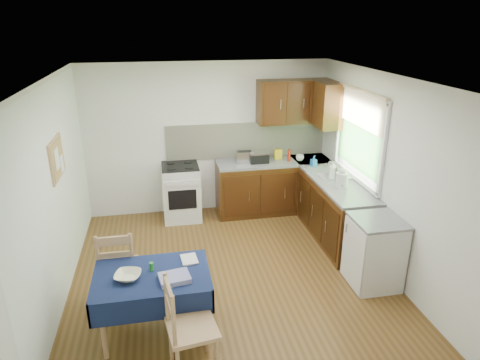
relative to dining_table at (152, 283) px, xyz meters
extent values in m
plane|color=#4F3615|center=(0.96, 0.94, -0.60)|extent=(4.20, 4.20, 0.00)
cube|color=white|center=(0.96, 0.94, 1.90)|extent=(4.00, 4.20, 0.02)
cube|color=silver|center=(0.96, 3.04, 0.65)|extent=(4.00, 0.02, 2.50)
cube|color=silver|center=(0.96, -1.16, 0.65)|extent=(4.00, 0.02, 2.50)
cube|color=white|center=(-1.04, 0.94, 0.65)|extent=(0.02, 4.20, 2.50)
cube|color=silver|center=(2.96, 0.94, 0.65)|extent=(0.02, 4.20, 2.50)
cube|color=black|center=(2.01, 2.74, -0.17)|extent=(1.90, 0.60, 0.86)
cube|color=black|center=(2.66, 1.59, -0.17)|extent=(0.60, 1.70, 0.86)
cube|color=slate|center=(2.01, 2.74, 0.28)|extent=(1.90, 0.60, 0.04)
cube|color=slate|center=(2.66, 1.59, 0.28)|extent=(0.60, 1.70, 0.04)
cube|color=slate|center=(2.66, 2.74, 0.28)|extent=(0.60, 0.60, 0.04)
cube|color=beige|center=(1.61, 3.02, 0.60)|extent=(2.70, 0.02, 0.60)
cube|color=black|center=(2.36, 2.86, 1.25)|extent=(1.20, 0.35, 0.70)
cube|color=black|center=(2.78, 2.44, 1.25)|extent=(0.35, 0.50, 0.70)
cube|color=silver|center=(0.46, 2.74, -0.15)|extent=(0.60, 0.60, 0.90)
cube|color=black|center=(0.46, 2.74, 0.31)|extent=(0.58, 0.58, 0.02)
cube|color=black|center=(0.46, 2.43, -0.15)|extent=(0.44, 0.01, 0.32)
cube|color=#295A25|center=(2.94, 1.64, 0.90)|extent=(0.01, 1.40, 0.85)
cube|color=silver|center=(2.93, 1.64, 1.55)|extent=(0.04, 1.48, 0.06)
cube|color=silver|center=(2.93, 1.64, 0.35)|extent=(0.04, 1.48, 0.06)
cube|color=tan|center=(2.91, 1.64, 1.33)|extent=(0.02, 1.36, 0.44)
cube|color=silver|center=(2.66, 0.39, -0.17)|extent=(0.55, 0.58, 0.85)
cube|color=slate|center=(2.66, 0.39, 0.27)|extent=(0.58, 0.60, 0.03)
cube|color=#AB8155|center=(-1.02, 1.24, 1.00)|extent=(0.02, 0.62, 0.47)
cube|color=#A98846|center=(-1.00, 1.24, 1.00)|extent=(0.01, 0.56, 0.41)
cube|color=white|center=(-0.99, 1.16, 1.02)|extent=(0.00, 0.18, 0.24)
cube|color=white|center=(-0.99, 1.36, 0.90)|extent=(0.00, 0.15, 0.20)
cube|color=#0E173A|center=(0.00, 0.00, 0.09)|extent=(1.13, 0.75, 0.03)
cube|color=#0E173A|center=(0.00, -0.39, -0.03)|extent=(1.17, 0.02, 0.26)
cube|color=#0E173A|center=(0.00, 0.39, -0.03)|extent=(1.17, 0.02, 0.26)
cube|color=#0E173A|center=(-0.57, 0.00, -0.03)|extent=(0.02, 0.79, 0.26)
cube|color=#0E173A|center=(0.57, 0.00, -0.03)|extent=(0.02, 0.79, 0.26)
cylinder|color=#AB8155|center=(-0.48, -0.30, -0.26)|extent=(0.05, 0.05, 0.67)
cylinder|color=#AB8155|center=(0.48, -0.30, -0.26)|extent=(0.05, 0.05, 0.67)
cylinder|color=#AB8155|center=(-0.48, 0.30, -0.26)|extent=(0.05, 0.05, 0.67)
cylinder|color=#AB8155|center=(0.48, 0.30, -0.26)|extent=(0.05, 0.05, 0.67)
cube|color=#AB8155|center=(-0.38, 0.58, -0.13)|extent=(0.44, 0.44, 0.04)
cube|color=#AB8155|center=(-0.38, 0.40, 0.23)|extent=(0.39, 0.03, 0.31)
cylinder|color=#AB8155|center=(-0.21, 0.76, -0.37)|extent=(0.04, 0.04, 0.46)
cylinder|color=#AB8155|center=(-0.56, 0.76, -0.37)|extent=(0.04, 0.04, 0.46)
cylinder|color=#AB8155|center=(-0.21, 0.41, -0.37)|extent=(0.04, 0.04, 0.46)
cylinder|color=#AB8155|center=(-0.56, 0.41, -0.37)|extent=(0.04, 0.04, 0.46)
cube|color=#AB8155|center=(0.35, -0.60, -0.13)|extent=(0.50, 0.50, 0.04)
cube|color=#AB8155|center=(0.16, -0.63, 0.24)|extent=(0.09, 0.40, 0.31)
cylinder|color=#AB8155|center=(0.55, -0.75, -0.36)|extent=(0.04, 0.04, 0.47)
cylinder|color=#AB8155|center=(0.50, -0.40, -0.36)|extent=(0.04, 0.04, 0.47)
cylinder|color=#AB8155|center=(0.15, -0.45, -0.36)|extent=(0.04, 0.04, 0.47)
cube|color=silver|center=(1.51, 2.74, 0.40)|extent=(0.27, 0.17, 0.19)
cube|color=black|center=(1.51, 2.74, 0.50)|extent=(0.23, 0.02, 0.02)
cube|color=black|center=(1.75, 2.73, 0.37)|extent=(0.31, 0.26, 0.14)
cube|color=silver|center=(1.75, 2.73, 0.46)|extent=(0.31, 0.26, 0.03)
cylinder|color=red|center=(2.25, 2.67, 0.40)|extent=(0.04, 0.04, 0.20)
cube|color=gold|center=(2.11, 2.82, 0.38)|extent=(0.12, 0.08, 0.16)
cube|color=gray|center=(2.69, 1.81, 0.31)|extent=(0.44, 0.33, 0.02)
cylinder|color=silver|center=(2.69, 1.81, 0.40)|extent=(0.05, 0.21, 0.21)
cylinder|color=silver|center=(2.62, 1.40, 0.41)|extent=(0.17, 0.17, 0.21)
sphere|color=silver|center=(2.62, 1.40, 0.53)|extent=(0.11, 0.11, 0.11)
imported|color=white|center=(2.43, 2.65, 0.35)|extent=(0.16, 0.16, 0.10)
imported|color=silver|center=(2.62, 1.72, 0.44)|extent=(0.15, 0.15, 0.28)
imported|color=blue|center=(2.56, 2.34, 0.39)|extent=(0.10, 0.10, 0.18)
imported|color=green|center=(2.62, 1.38, 0.38)|extent=(0.14, 0.14, 0.16)
imported|color=#F5F0C9|center=(-0.23, -0.03, 0.14)|extent=(0.31, 0.31, 0.06)
imported|color=white|center=(0.31, 0.19, 0.11)|extent=(0.19, 0.24, 0.02)
cylinder|color=#227F26|center=(0.00, 0.08, 0.15)|extent=(0.04, 0.04, 0.09)
cube|color=navy|center=(0.22, -0.15, 0.13)|extent=(0.33, 0.28, 0.05)
camera|label=1|loc=(0.17, -3.79, 2.52)|focal=32.00mm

